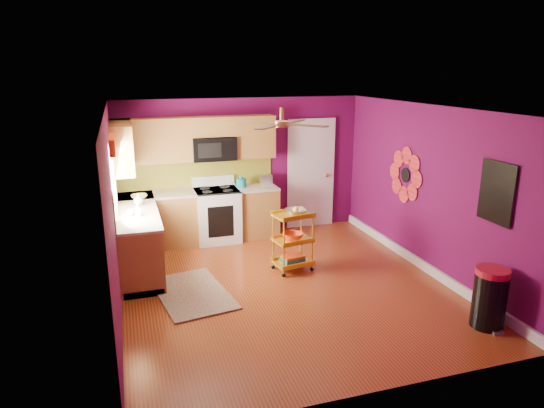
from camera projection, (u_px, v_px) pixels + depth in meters
name	position (u px, v px, depth m)	size (l,w,h in m)	color
ground	(285.00, 285.00, 6.94)	(5.00, 5.00, 0.00)	maroon
room_envelope	(288.00, 174.00, 6.51)	(4.54, 5.04, 2.52)	#5D0A47
lower_cabinets	(174.00, 227.00, 8.11)	(2.81, 2.31, 0.94)	brown
electric_range	(217.00, 214.00, 8.65)	(0.76, 0.66, 1.13)	white
upper_cabinetry	(174.00, 143.00, 8.10)	(2.80, 2.30, 1.26)	brown
left_window	(113.00, 162.00, 6.80)	(0.08, 1.35, 1.08)	white
panel_door	(311.00, 175.00, 9.32)	(0.95, 0.11, 2.15)	white
right_wall_art	(442.00, 182.00, 6.88)	(0.04, 2.74, 1.04)	black
ceiling_fan	(282.00, 123.00, 6.51)	(1.01, 1.01, 0.26)	#BF8C3F
shag_rug	(192.00, 293.00, 6.69)	(0.89, 1.45, 0.02)	#321B10
rolling_cart	(293.00, 238.00, 7.35)	(0.62, 0.50, 1.01)	gold
trash_can	(490.00, 298.00, 5.76)	(0.40, 0.43, 0.75)	black
teal_kettle	(241.00, 183.00, 8.69)	(0.18, 0.18, 0.21)	#127B8D
toaster	(266.00, 180.00, 8.90)	(0.22, 0.15, 0.18)	beige
soap_bottle_a	(138.00, 210.00, 7.01)	(0.08, 0.08, 0.18)	#EA3F72
soap_bottle_b	(138.00, 199.00, 7.55)	(0.15, 0.15, 0.19)	white
counter_dish	(139.00, 197.00, 7.93)	(0.26, 0.26, 0.06)	white
counter_cup	(131.00, 212.00, 7.03)	(0.11, 0.11, 0.09)	white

